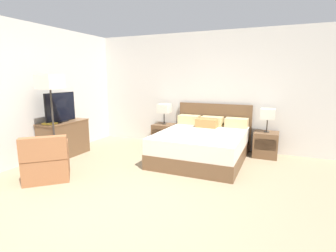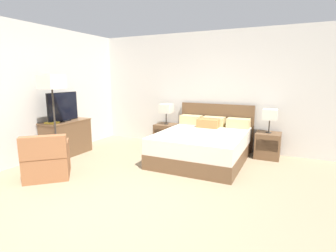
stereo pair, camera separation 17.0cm
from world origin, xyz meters
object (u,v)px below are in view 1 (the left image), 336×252
Objects in this scene: nightstand_right at (266,144)px; tv at (60,108)px; table_lamp_right at (268,114)px; book_red_cover at (50,123)px; table_lamp_left at (164,109)px; floor_lamp at (50,88)px; nightstand_left at (164,135)px; dresser at (64,138)px; armchair_by_window at (46,162)px; bed at (202,144)px.

nightstand_right is 4.34m from tv.
nightstand_right is at bearing -90.00° from table_lamp_right.
book_red_cover reaches higher than nightstand_right.
table_lamp_right reaches higher than nightstand_right.
floor_lamp reaches higher than table_lamp_left.
table_lamp_left is at bearing 180.00° from table_lamp_right.
nightstand_left is 2.43m from table_lamp_right.
nightstand_left is at bearing 60.31° from floor_lamp.
book_red_cover is (-3.91, -1.99, -0.15)m from table_lamp_right.
book_red_cover is (0.02, -0.36, 0.37)m from dresser.
armchair_by_window reaches higher than nightstand_left.
armchair_by_window is at bearing -134.81° from bed.
floor_lamp is at bearing -148.57° from table_lamp_right.
dresser is at bearing -134.23° from table_lamp_left.
nightstand_right is 0.54× the size of armchair_by_window.
floor_lamp is (0.34, -0.56, 1.08)m from dresser.
armchair_by_window is at bearing -47.12° from book_red_cover.
table_lamp_right is at bearing 0.00° from table_lamp_left.
tv is at bearing -86.41° from dresser.
bed is 3.01m from tv.
dresser is at bearing -157.45° from table_lamp_right.
table_lamp_right is 4.29m from dresser.
dresser is 0.52m from book_red_cover.
tv is 0.45× the size of floor_lamp.
dresser is at bearing -157.47° from nightstand_right.
table_lamp_left is (0.00, 0.00, 0.64)m from nightstand_left.
dresser is at bearing -134.25° from nightstand_left.
bed is at bearing 31.89° from floor_lamp.
table_lamp_right is 0.29× the size of floor_lamp.
nightstand_right is 1.08× the size of table_lamp_left.
floor_lamp is (-0.38, 0.55, 1.18)m from armchair_by_window.
nightstand_right is 1.08× the size of table_lamp_right.
table_lamp_right is (0.00, 0.00, 0.64)m from nightstand_right.
bed is 1.48m from table_lamp_right.
floor_lamp reaches higher than nightstand_right.
bed is at bearing -30.44° from nightstand_left.
book_red_cover is 1.13m from armchair_by_window.
book_red_cover is at bearing 147.11° from floor_lamp.
tv is at bearing -156.95° from nightstand_right.
floor_lamp is at bearing -148.11° from bed.
floor_lamp is (-2.42, -1.51, 1.15)m from bed.
table_lamp_left is at bearing 51.70° from book_red_cover.
tv reaches higher than table_lamp_right.
nightstand_left is 2.58m from book_red_cover.
bed is 1.95× the size of dresser.
dresser is at bearing 93.59° from tv.
tv is at bearing 122.61° from floor_lamp.
dresser is (-3.93, -1.63, -0.52)m from table_lamp_right.
nightstand_right is at bearing 0.00° from nightstand_left.
book_red_cover is at bearing -128.30° from table_lamp_left.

